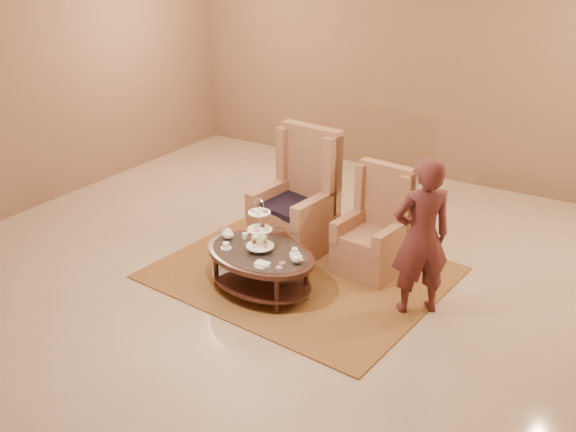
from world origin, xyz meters
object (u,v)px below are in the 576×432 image
Objects in this scene: armchair_left at (299,210)px; armchair_right at (375,237)px; person at (421,237)px; tea_table at (260,259)px.

armchair_right is at bearing 5.37° from armchair_left.
armchair_left is 1.79m from person.
person is at bearing -12.45° from armchair_left.
person is (1.67, -0.57, 0.31)m from armchair_left.
armchair_left is at bearing -62.28° from person.
tea_table is 1.16× the size of armchair_right.
armchair_left is at bearing -173.76° from armchair_right.
armchair_right is 0.98m from person.
person is (0.71, -0.55, 0.40)m from armchair_right.
tea_table is at bearing -25.06° from person.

